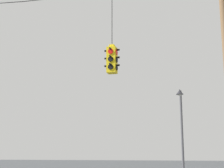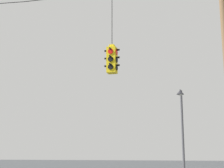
{
  "view_description": "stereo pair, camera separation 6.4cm",
  "coord_description": "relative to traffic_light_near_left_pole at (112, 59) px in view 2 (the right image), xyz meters",
  "views": [
    {
      "loc": [
        5.09,
        -11.59,
        1.79
      ],
      "look_at": [
        1.54,
        0.24,
        4.35
      ],
      "focal_mm": 55.0,
      "sensor_mm": 36.0,
      "label": 1
    },
    {
      "loc": [
        5.15,
        -11.57,
        1.79
      ],
      "look_at": [
        1.54,
        0.24,
        4.35
      ],
      "focal_mm": 55.0,
      "sensor_mm": 36.0,
      "label": 2
    }
  ],
  "objects": [
    {
      "name": "traffic_light_near_left_pole",
      "position": [
        0.0,
        0.0,
        0.0
      ],
      "size": [
        0.58,
        0.58,
        3.35
      ],
      "color": "yellow"
    },
    {
      "name": "street_lamp",
      "position": [
        1.92,
        5.86,
        -1.93
      ],
      "size": [
        0.37,
        0.66,
        5.07
      ],
      "color": "#515156",
      "rests_on": "ground_plane"
    }
  ]
}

